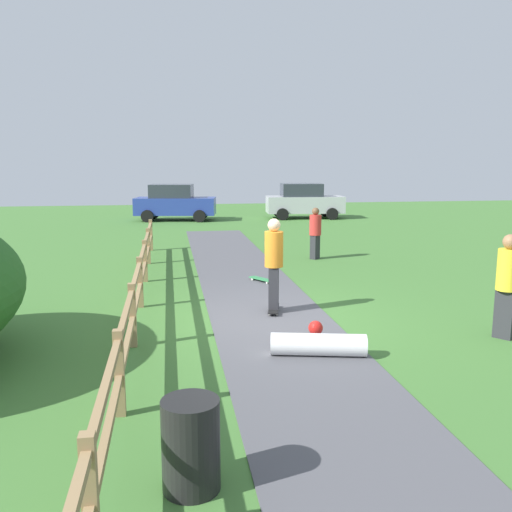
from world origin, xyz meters
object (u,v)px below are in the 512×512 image
object	(u,v)px
skateboard_loose	(262,279)
parked_car_blue	(175,202)
bystander_red	(315,231)
skater_fallen	(318,343)
skater_riding	(274,260)
trash_bin	(191,445)
bystander_yellow	(507,281)
parked_car_silver	(304,201)

from	to	relation	value
skateboard_loose	parked_car_blue	xyz separation A→B (m)	(-2.03, 15.63, 0.87)
skateboard_loose	bystander_red	world-z (taller)	bystander_red
skater_fallen	parked_car_blue	world-z (taller)	parked_car_blue
skater_riding	bystander_red	world-z (taller)	skater_riding
trash_bin	skater_riding	xyz separation A→B (m)	(1.95, 5.93, 0.67)
skateboard_loose	parked_car_blue	distance (m)	15.79
bystander_yellow	parked_car_silver	size ratio (longest dim) A/B	0.43
bystander_yellow	parked_car_blue	world-z (taller)	parked_car_blue
skater_fallen	bystander_yellow	size ratio (longest dim) A/B	0.84
trash_bin	skater_riding	world-z (taller)	skater_riding
skater_riding	bystander_red	xyz separation A→B (m)	(2.52, 6.02, -0.21)
parked_car_blue	bystander_yellow	bearing A→B (deg)	-75.10
trash_bin	skateboard_loose	world-z (taller)	trash_bin
trash_bin	skateboard_loose	xyz separation A→B (m)	(2.19, 8.81, -0.36)
skateboard_loose	bystander_red	distance (m)	3.97
skater_fallen	skater_riding	bearing A→B (deg)	95.25
skater_riding	parked_car_blue	distance (m)	18.60
trash_bin	skater_fallen	bearing A→B (deg)	56.90
skater_fallen	bystander_red	bearing A→B (deg)	75.10
skater_fallen	skateboard_loose	xyz separation A→B (m)	(0.01, 5.45, -0.11)
trash_bin	bystander_red	distance (m)	12.77
trash_bin	skater_riding	size ratio (longest dim) A/B	0.46
skater_riding	skateboard_loose	bearing A→B (deg)	85.17
skater_riding	bystander_red	size ratio (longest dim) A/B	1.17
bystander_yellow	skateboard_loose	bearing A→B (deg)	124.20
skateboard_loose	bystander_yellow	bearing A→B (deg)	-55.80
trash_bin	bystander_yellow	xyz separation A→B (m)	(5.68, 3.67, 0.59)
skateboard_loose	bystander_red	size ratio (longest dim) A/B	0.47
trash_bin	parked_car_silver	bearing A→B (deg)	73.50
skater_riding	bystander_red	distance (m)	6.53
skater_riding	parked_car_silver	xyz separation A→B (m)	(5.29, 18.50, -0.16)
trash_bin	parked_car_blue	size ratio (longest dim) A/B	0.20
parked_car_silver	trash_bin	bearing A→B (deg)	-106.50
parked_car_silver	bystander_red	bearing A→B (deg)	-102.47
skater_fallen	skateboard_loose	world-z (taller)	skater_fallen
trash_bin	skateboard_loose	size ratio (longest dim) A/B	1.16
skateboard_loose	parked_car_silver	bearing A→B (deg)	72.11
bystander_red	bystander_yellow	size ratio (longest dim) A/B	0.89
bystander_yellow	trash_bin	bearing A→B (deg)	-147.16
bystander_red	parked_car_blue	xyz separation A→B (m)	(-4.32, 12.48, 0.05)
skater_riding	parked_car_blue	xyz separation A→B (m)	(-1.79, 18.51, -0.16)
bystander_yellow	parked_car_blue	distance (m)	21.49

